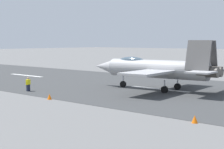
{
  "coord_description": "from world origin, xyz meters",
  "views": [
    {
      "loc": [
        -24.43,
        35.92,
        5.64
      ],
      "look_at": [
        0.55,
        7.56,
        2.2
      ],
      "focal_mm": 59.75,
      "sensor_mm": 36.0,
      "label": 1
    }
  ],
  "objects_px": {
    "fighter_jet": "(156,68)",
    "marker_cone_near": "(195,119)",
    "crew_person": "(28,84)",
    "marker_cone_mid": "(49,97)"
  },
  "relations": [
    {
      "from": "marker_cone_mid",
      "to": "marker_cone_near",
      "type": "bearing_deg",
      "value": 180.0
    },
    {
      "from": "fighter_jet",
      "to": "marker_cone_near",
      "type": "height_order",
      "value": "fighter_jet"
    },
    {
      "from": "fighter_jet",
      "to": "crew_person",
      "type": "distance_m",
      "value": 14.54
    },
    {
      "from": "crew_person",
      "to": "marker_cone_mid",
      "type": "height_order",
      "value": "crew_person"
    },
    {
      "from": "marker_cone_near",
      "to": "marker_cone_mid",
      "type": "height_order",
      "value": "same"
    },
    {
      "from": "crew_person",
      "to": "marker_cone_mid",
      "type": "distance_m",
      "value": 6.68
    },
    {
      "from": "fighter_jet",
      "to": "marker_cone_near",
      "type": "relative_size",
      "value": 30.24
    },
    {
      "from": "fighter_jet",
      "to": "marker_cone_mid",
      "type": "bearing_deg",
      "value": 72.81
    },
    {
      "from": "crew_person",
      "to": "marker_cone_mid",
      "type": "xyz_separation_m",
      "value": [
        -6.31,
        2.12,
        -0.52
      ]
    },
    {
      "from": "fighter_jet",
      "to": "crew_person",
      "type": "bearing_deg",
      "value": 45.38
    }
  ]
}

